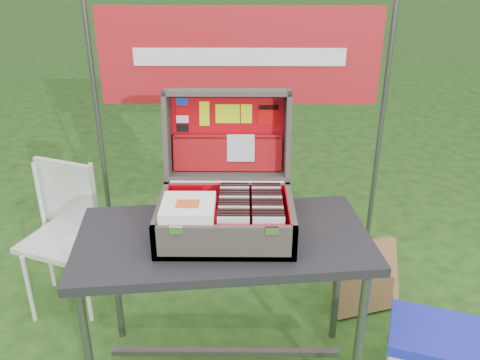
{
  "coord_description": "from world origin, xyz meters",
  "views": [
    {
      "loc": [
        0.03,
        -1.8,
        1.88
      ],
      "look_at": [
        0.01,
        0.1,
        0.99
      ],
      "focal_mm": 38.0,
      "sensor_mm": 36.0,
      "label": 1
    }
  ],
  "objects_px": {
    "chair": "(62,242)",
    "table": "(225,308)",
    "cardboard_box": "(365,277)",
    "suitcase": "(226,171)"
  },
  "relations": [
    {
      "from": "table",
      "to": "cardboard_box",
      "type": "distance_m",
      "value": 0.92
    },
    {
      "from": "chair",
      "to": "cardboard_box",
      "type": "xyz_separation_m",
      "value": [
        1.67,
        -0.02,
        -0.2
      ]
    },
    {
      "from": "chair",
      "to": "suitcase",
      "type": "bearing_deg",
      "value": -5.62
    },
    {
      "from": "suitcase",
      "to": "cardboard_box",
      "type": "height_order",
      "value": "suitcase"
    },
    {
      "from": "chair",
      "to": "cardboard_box",
      "type": "height_order",
      "value": "chair"
    },
    {
      "from": "table",
      "to": "suitcase",
      "type": "relative_size",
      "value": 2.19
    },
    {
      "from": "table",
      "to": "cardboard_box",
      "type": "relative_size",
      "value": 3.06
    },
    {
      "from": "table",
      "to": "chair",
      "type": "distance_m",
      "value": 1.04
    },
    {
      "from": "chair",
      "to": "table",
      "type": "bearing_deg",
      "value": -9.04
    },
    {
      "from": "table",
      "to": "cardboard_box",
      "type": "bearing_deg",
      "value": 26.79
    }
  ]
}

